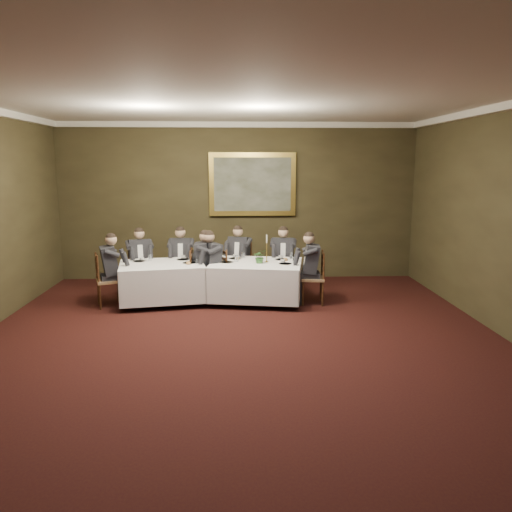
{
  "coord_description": "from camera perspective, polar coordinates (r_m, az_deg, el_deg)",
  "views": [
    {
      "loc": [
        -0.06,
        -6.29,
        2.61
      ],
      "look_at": [
        0.26,
        1.54,
        1.15
      ],
      "focal_mm": 35.0,
      "sensor_mm": 36.0,
      "label": 1
    }
  ],
  "objects": [
    {
      "name": "ground",
      "position": [
        6.81,
        -1.71,
        -11.98
      ],
      "size": [
        10.0,
        10.0,
        0.0
      ],
      "primitive_type": "plane",
      "color": "black",
      "rests_on": "ground"
    },
    {
      "name": "ceiling",
      "position": [
        6.35,
        -1.89,
        18.62
      ],
      "size": [
        8.0,
        10.0,
        0.1
      ],
      "primitive_type": "cube",
      "color": "silver",
      "rests_on": "back_wall"
    },
    {
      "name": "back_wall",
      "position": [
        11.32,
        -2.07,
        6.19
      ],
      "size": [
        8.0,
        0.1,
        3.5
      ],
      "primitive_type": "cube",
      "color": "#322B19",
      "rests_on": "ground"
    },
    {
      "name": "front_wall",
      "position": [
        1.55,
        0.41,
        -23.06
      ],
      "size": [
        8.0,
        0.1,
        3.5
      ],
      "primitive_type": "cube",
      "color": "#322B19",
      "rests_on": "ground"
    },
    {
      "name": "crown_molding",
      "position": [
        6.34,
        -1.89,
        18.08
      ],
      "size": [
        8.0,
        10.0,
        0.12
      ],
      "color": "white",
      "rests_on": "back_wall"
    },
    {
      "name": "table_main",
      "position": [
        9.49,
        0.02,
        -2.59
      ],
      "size": [
        1.89,
        1.56,
        0.67
      ],
      "rotation": [
        0.0,
        0.0,
        -0.16
      ],
      "color": "black",
      "rests_on": "ground"
    },
    {
      "name": "table_second",
      "position": [
        9.56,
        -10.66,
        -2.69
      ],
      "size": [
        1.74,
        1.43,
        0.67
      ],
      "rotation": [
        0.0,
        0.0,
        0.17
      ],
      "color": "black",
      "rests_on": "ground"
    },
    {
      "name": "chair_main_backleft",
      "position": [
        10.44,
        -1.88,
        -2.33
      ],
      "size": [
        0.56,
        0.55,
        1.0
      ],
      "rotation": [
        0.0,
        0.0,
        2.76
      ],
      "color": "#906F49",
      "rests_on": "ground"
    },
    {
      "name": "diner_main_backleft",
      "position": [
        10.38,
        -1.91,
        -1.11
      ],
      "size": [
        0.55,
        0.59,
        1.35
      ],
      "rotation": [
        0.0,
        0.0,
        2.76
      ],
      "color": "black",
      "rests_on": "chair_main_backleft"
    },
    {
      "name": "chair_main_backright",
      "position": [
        10.34,
        3.12,
        -2.46
      ],
      "size": [
        0.5,
        0.48,
        1.0
      ],
      "rotation": [
        0.0,
        0.0,
        2.99
      ],
      "color": "#906F49",
      "rests_on": "ground"
    },
    {
      "name": "diner_main_backright",
      "position": [
        10.28,
        3.13,
        -1.23
      ],
      "size": [
        0.47,
        0.53,
        1.35
      ],
      "rotation": [
        0.0,
        0.0,
        2.99
      ],
      "color": "black",
      "rests_on": "chair_main_backright"
    },
    {
      "name": "chair_main_endleft",
      "position": [
        9.72,
        -6.3,
        -3.36
      ],
      "size": [
        0.43,
        0.45,
        1.0
      ],
      "rotation": [
        0.0,
        0.0,
        -1.55
      ],
      "color": "#906F49",
      "rests_on": "ground"
    },
    {
      "name": "diner_main_endleft",
      "position": [
        9.66,
        -6.26,
        -2.04
      ],
      "size": [
        0.49,
        0.43,
        1.35
      ],
      "rotation": [
        0.0,
        0.0,
        -1.55
      ],
      "color": "black",
      "rests_on": "chair_main_endleft"
    },
    {
      "name": "chair_main_endright",
      "position": [
        9.47,
        6.51,
        -3.73
      ],
      "size": [
        0.46,
        0.48,
        1.0
      ],
      "rotation": [
        0.0,
        0.0,
        1.48
      ],
      "color": "#906F49",
      "rests_on": "ground"
    },
    {
      "name": "diner_main_endright",
      "position": [
        9.41,
        6.47,
        -2.38
      ],
      "size": [
        0.52,
        0.45,
        1.35
      ],
      "rotation": [
        0.0,
        0.0,
        1.48
      ],
      "color": "black",
      "rests_on": "chair_main_endright"
    },
    {
      "name": "chair_sec_backleft",
      "position": [
        10.37,
        -13.06,
        -2.68
      ],
      "size": [
        0.55,
        0.54,
        1.0
      ],
      "rotation": [
        0.0,
        0.0,
        3.46
      ],
      "color": "#906F49",
      "rests_on": "ground"
    },
    {
      "name": "diner_sec_backleft",
      "position": [
        10.31,
        -13.1,
        -1.46
      ],
      "size": [
        0.53,
        0.58,
        1.35
      ],
      "rotation": [
        0.0,
        0.0,
        3.46
      ],
      "color": "black",
      "rests_on": "chair_sec_backleft"
    },
    {
      "name": "chair_sec_backright",
      "position": [
        10.39,
        -8.44,
        -2.5
      ],
      "size": [
        0.45,
        0.43,
        1.0
      ],
      "rotation": [
        0.0,
        0.0,
        3.12
      ],
      "color": "#906F49",
      "rests_on": "ground"
    },
    {
      "name": "diner_sec_backright",
      "position": [
        10.33,
        -8.48,
        -1.28
      ],
      "size": [
        0.43,
        0.49,
        1.35
      ],
      "rotation": [
        0.0,
        0.0,
        3.12
      ],
      "color": "black",
      "rests_on": "chair_sec_backright"
    },
    {
      "name": "chair_sec_endright",
      "position": [
        9.67,
        -4.79,
        -3.4
      ],
      "size": [
        0.57,
        0.57,
        1.0
      ],
      "rotation": [
        0.0,
        0.0,
        2.0
      ],
      "color": "#906F49",
      "rests_on": "ground"
    },
    {
      "name": "diner_sec_endright",
      "position": [
        9.61,
        -4.87,
        -2.09
      ],
      "size": [
        0.6,
        0.56,
        1.35
      ],
      "rotation": [
        0.0,
        0.0,
        2.0
      ],
      "color": "black",
      "rests_on": "chair_sec_endright"
    },
    {
      "name": "chair_sec_endleft",
      "position": [
        9.63,
        -16.49,
        -3.87
      ],
      "size": [
        0.54,
        0.55,
        1.0
      ],
      "rotation": [
        0.0,
        0.0,
        -1.23
      ],
      "color": "#906F49",
      "rests_on": "ground"
    },
    {
      "name": "diner_sec_endleft",
      "position": [
        9.58,
        -16.5,
        -2.54
      ],
      "size": [
        0.59,
        0.54,
        1.35
      ],
      "rotation": [
        0.0,
        0.0,
        -1.23
      ],
      "color": "black",
      "rests_on": "chair_sec_endleft"
    },
    {
      "name": "centerpiece",
      "position": [
        9.33,
        0.46,
        0.01
      ],
      "size": [
        0.26,
        0.23,
        0.27
      ],
      "primitive_type": "imported",
      "rotation": [
        0.0,
        0.0,
        0.06
      ],
      "color": "#2D5926",
      "rests_on": "table_main"
    },
    {
      "name": "candlestick",
      "position": [
        9.44,
        1.22,
        0.5
      ],
      "size": [
        0.08,
        0.08,
        0.54
      ],
      "color": "#AB8B34",
      "rests_on": "table_main"
    },
    {
      "name": "place_setting_table_main",
      "position": [
        9.86,
        -2.07,
        -0.05
      ],
      "size": [
        0.33,
        0.31,
        0.14
      ],
      "color": "white",
      "rests_on": "table_main"
    },
    {
      "name": "place_setting_table_second",
      "position": [
        9.82,
        -12.88,
        -0.35
      ],
      "size": [
        0.33,
        0.31,
        0.14
      ],
      "color": "white",
      "rests_on": "table_second"
    },
    {
      "name": "painting",
      "position": [
        11.24,
        -0.41,
        8.19
      ],
      "size": [
        1.93,
        0.09,
        1.4
      ],
      "color": "#E2C552",
      "rests_on": "back_wall"
    }
  ]
}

